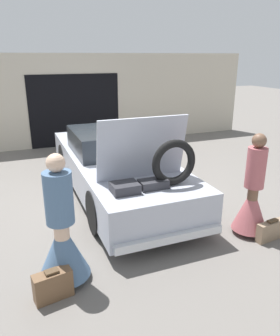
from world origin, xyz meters
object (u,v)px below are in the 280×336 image
(car, at_px, (116,165))
(suitcase_beside_left_person, at_px, (53,285))
(person_left, at_px, (62,238))
(person_right, at_px, (252,199))
(suitcase_beside_right_person, at_px, (271,230))

(car, xyz_separation_m, suitcase_beside_left_person, (-1.66, -2.81, -0.41))
(person_left, height_order, suitcase_beside_left_person, person_left)
(person_right, relative_size, suitcase_beside_right_person, 2.97)
(suitcase_beside_right_person, bearing_deg, person_right, 123.49)
(car, relative_size, person_left, 3.01)
(suitcase_beside_left_person, bearing_deg, person_left, 58.26)
(suitcase_beside_left_person, bearing_deg, car, 59.35)
(suitcase_beside_left_person, bearing_deg, suitcase_beside_right_person, 1.69)
(car, distance_m, person_right, 2.84)
(car, distance_m, person_left, 2.91)
(suitcase_beside_right_person, bearing_deg, person_left, 176.33)
(car, xyz_separation_m, person_right, (1.48, -2.42, 0.00))
(car, relative_size, suitcase_beside_left_person, 10.77)
(person_left, xyz_separation_m, suitcase_beside_left_person, (-0.19, -0.30, -0.42))
(person_right, height_order, suitcase_beside_left_person, person_right)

